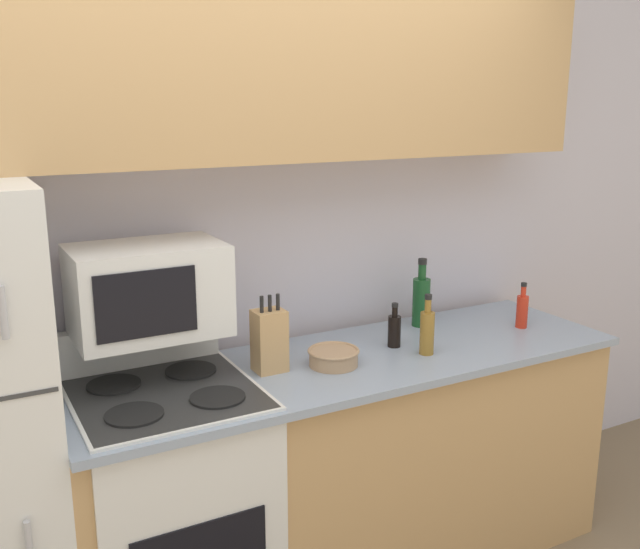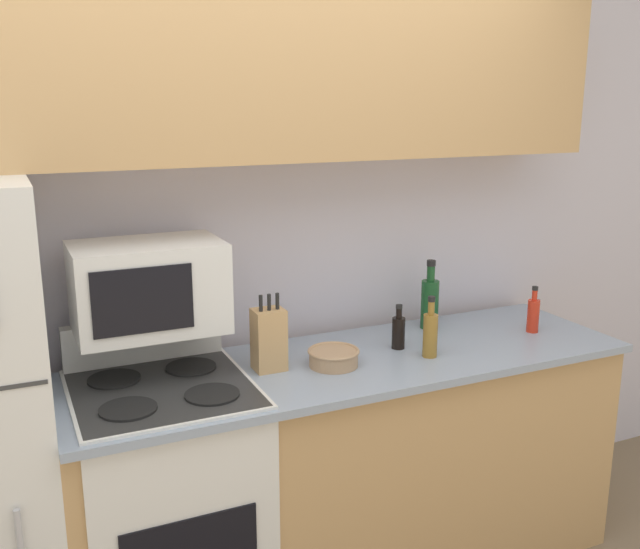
% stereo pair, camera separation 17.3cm
% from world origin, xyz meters
% --- Properties ---
extents(wall_back, '(8.00, 0.05, 2.55)m').
position_xyz_m(wall_back, '(0.00, 0.70, 1.27)').
color(wall_back, silver).
rests_on(wall_back, ground_plane).
extents(lower_cabinets, '(2.19, 0.66, 0.93)m').
position_xyz_m(lower_cabinets, '(0.35, 0.31, 0.47)').
color(lower_cabinets, tan).
rests_on(lower_cabinets, ground_plane).
extents(upper_cabinets, '(2.89, 0.33, 0.69)m').
position_xyz_m(upper_cabinets, '(0.00, 0.51, 2.02)').
color(upper_cabinets, tan).
rests_on(upper_cabinets, refrigerator).
extents(stove, '(0.61, 0.64, 1.10)m').
position_xyz_m(stove, '(-0.39, 0.30, 0.49)').
color(stove, white).
rests_on(stove, ground_plane).
extents(microwave, '(0.51, 0.34, 0.31)m').
position_xyz_m(microwave, '(-0.39, 0.43, 1.27)').
color(microwave, white).
rests_on(microwave, stove).
extents(knife_block, '(0.11, 0.10, 0.29)m').
position_xyz_m(knife_block, '(0.01, 0.32, 1.05)').
color(knife_block, tan).
rests_on(knife_block, lower_cabinets).
extents(bowl, '(0.19, 0.19, 0.06)m').
position_xyz_m(bowl, '(0.24, 0.26, 0.97)').
color(bowl, tan).
rests_on(bowl, lower_cabinets).
extents(bottle_wine_green, '(0.08, 0.08, 0.30)m').
position_xyz_m(bottle_wine_green, '(0.82, 0.49, 1.05)').
color(bottle_wine_green, '#194C23').
rests_on(bottle_wine_green, lower_cabinets).
extents(bottle_soy_sauce, '(0.05, 0.05, 0.18)m').
position_xyz_m(bottle_soy_sauce, '(0.56, 0.32, 1.01)').
color(bottle_soy_sauce, black).
rests_on(bottle_soy_sauce, lower_cabinets).
extents(bottle_vinegar, '(0.06, 0.06, 0.24)m').
position_xyz_m(bottle_vinegar, '(0.62, 0.19, 1.03)').
color(bottle_vinegar, olive).
rests_on(bottle_vinegar, lower_cabinets).
extents(bottle_hot_sauce, '(0.05, 0.05, 0.20)m').
position_xyz_m(bottle_hot_sauce, '(1.19, 0.26, 1.01)').
color(bottle_hot_sauce, red).
rests_on(bottle_hot_sauce, lower_cabinets).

